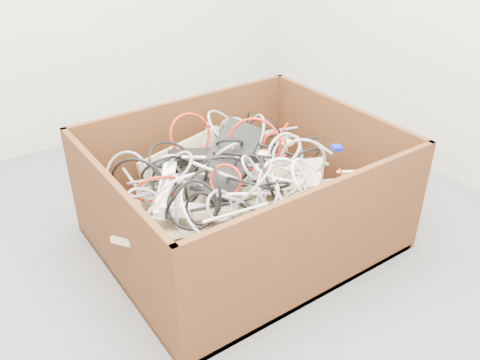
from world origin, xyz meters
TOP-DOWN VIEW (x-y plane):
  - ground at (0.00, 0.00)m, footprint 3.00×3.00m
  - cardboard_box at (0.22, 0.09)m, footprint 1.18×0.98m
  - keyboard_pile at (0.22, 0.11)m, footprint 1.03×0.77m
  - mice_scatter at (0.19, 0.07)m, footprint 0.78×0.66m
  - power_strip_left at (-0.10, 0.14)m, footprint 0.21×0.26m
  - power_strip_right at (-0.06, -0.03)m, footprint 0.27×0.17m
  - vga_plug at (0.70, -0.00)m, footprint 0.06×0.05m
  - cable_tangle at (0.12, 0.08)m, footprint 1.08×0.82m

SIDE VIEW (x-z plane):
  - ground at x=0.00m, z-range 0.00..0.00m
  - cardboard_box at x=0.22m, z-range -0.13..0.40m
  - keyboard_pile at x=0.22m, z-range 0.06..0.50m
  - power_strip_right at x=-0.06m, z-range 0.29..0.38m
  - mice_scatter at x=0.19m, z-range 0.28..0.44m
  - power_strip_left at x=-0.10m, z-range 0.30..0.42m
  - vga_plug at x=0.70m, z-range 0.36..0.38m
  - cable_tangle at x=0.12m, z-range 0.16..0.62m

